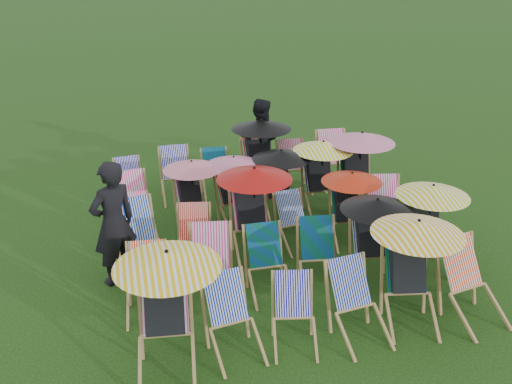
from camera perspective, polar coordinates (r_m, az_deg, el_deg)
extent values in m
plane|color=black|center=(9.14, 1.64, -5.93)|extent=(100.00, 100.00, 0.00)
cube|color=#E52D96|center=(6.78, -9.11, -10.96)|extent=(0.57, 0.45, 0.63)
cube|color=black|center=(6.73, -9.11, -11.23)|extent=(0.49, 0.51, 0.66)
sphere|color=tan|center=(6.64, -9.29, -8.23)|extent=(0.23, 0.23, 0.23)
cylinder|color=black|center=(6.53, -8.70, -9.33)|extent=(0.03, 0.03, 0.77)
cone|color=yellow|center=(6.35, -8.90, -6.66)|extent=(1.21, 1.21, 0.19)
cube|color=#0720A2|center=(6.96, -3.05, -10.46)|extent=(0.52, 0.41, 0.56)
cube|color=#0A068F|center=(7.11, 3.69, -10.14)|extent=(0.48, 0.39, 0.51)
cube|color=#06178B|center=(7.28, 9.34, -8.89)|extent=(0.53, 0.42, 0.57)
cube|color=#0A6E24|center=(7.68, 14.74, -7.22)|extent=(0.57, 0.47, 0.61)
cube|color=black|center=(7.64, 14.85, -7.43)|extent=(0.50, 0.51, 0.63)
sphere|color=tan|center=(7.56, 14.88, -4.86)|extent=(0.22, 0.22, 0.22)
cylinder|color=black|center=(7.49, 15.63, -5.73)|extent=(0.03, 0.03, 0.74)
cone|color=#EDAE0C|center=(7.33, 15.92, -3.42)|extent=(1.17, 1.17, 0.18)
cube|color=red|center=(7.96, 19.78, -6.61)|extent=(0.58, 0.47, 0.62)
cube|color=red|center=(7.78, -10.88, -7.02)|extent=(0.49, 0.38, 0.54)
cube|color=#CE2982|center=(7.94, -4.56, -5.41)|extent=(0.56, 0.45, 0.60)
cube|color=#095F24|center=(8.04, 0.80, -5.32)|extent=(0.47, 0.35, 0.56)
cube|color=#095F1F|center=(8.25, 6.09, -4.59)|extent=(0.52, 0.41, 0.56)
cube|color=#0824A8|center=(8.45, 11.19, -4.40)|extent=(0.49, 0.38, 0.54)
cube|color=black|center=(8.42, 11.29, -4.55)|extent=(0.42, 0.43, 0.57)
sphere|color=tan|center=(8.36, 11.25, -2.45)|extent=(0.20, 0.20, 0.20)
cylinder|color=black|center=(8.29, 11.88, -3.12)|extent=(0.03, 0.03, 0.66)
cone|color=black|center=(8.16, 12.05, -1.22)|extent=(1.04, 1.04, 0.16)
cube|color=#0826AA|center=(8.99, 16.29, -3.00)|extent=(0.52, 0.41, 0.56)
cube|color=black|center=(8.95, 16.40, -3.15)|extent=(0.45, 0.46, 0.59)
sphere|color=tan|center=(8.90, 16.40, -1.09)|extent=(0.21, 0.21, 0.21)
cylinder|color=black|center=(8.83, 17.03, -1.73)|extent=(0.03, 0.03, 0.69)
cone|color=yellow|center=(8.70, 17.28, 0.13)|extent=(1.08, 1.08, 0.17)
cube|color=#0830A7|center=(8.76, -12.03, -2.76)|extent=(0.58, 0.47, 0.62)
cube|color=red|center=(8.81, -6.25, -2.96)|extent=(0.50, 0.40, 0.53)
cube|color=#F8318A|center=(8.98, -0.69, -1.62)|extent=(0.52, 0.39, 0.61)
cube|color=black|center=(8.93, -0.62, -1.77)|extent=(0.44, 0.45, 0.64)
sphere|color=tan|center=(8.89, -0.77, 0.46)|extent=(0.22, 0.22, 0.22)
cylinder|color=black|center=(8.79, -0.16, -0.19)|extent=(0.03, 0.03, 0.74)
cone|color=#A30C09|center=(8.66, -0.17, 1.86)|extent=(1.17, 1.17, 0.18)
cube|color=navy|center=(9.26, 3.43, -1.58)|extent=(0.47, 0.38, 0.51)
cube|color=#0A6C26|center=(9.47, 8.93, -1.28)|extent=(0.46, 0.36, 0.51)
cube|color=black|center=(9.43, 8.99, -1.39)|extent=(0.40, 0.41, 0.53)
sphere|color=tan|center=(9.39, 8.96, 0.38)|extent=(0.19, 0.19, 0.19)
cylinder|color=black|center=(9.32, 9.46, -0.16)|extent=(0.03, 0.03, 0.62)
cone|color=#B9230A|center=(9.21, 9.58, 1.45)|extent=(0.98, 0.98, 0.15)
cube|color=#CC287C|center=(9.75, 12.60, -0.19)|extent=(0.56, 0.46, 0.59)
cube|color=#F8318A|center=(9.90, -12.46, 0.23)|extent=(0.54, 0.42, 0.60)
cube|color=#F0309A|center=(9.89, -6.74, -0.01)|extent=(0.45, 0.35, 0.51)
cube|color=black|center=(9.85, -6.68, -0.11)|extent=(0.39, 0.40, 0.53)
sphere|color=tan|center=(9.82, -6.88, 1.57)|extent=(0.19, 0.19, 0.19)
cylinder|color=black|center=(9.74, -6.39, 1.11)|extent=(0.03, 0.03, 0.62)
cone|color=#D76E80|center=(9.63, -6.47, 2.66)|extent=(0.97, 0.97, 0.15)
cube|color=red|center=(10.01, -2.66, 0.43)|extent=(0.48, 0.39, 0.51)
cube|color=black|center=(9.97, -2.57, 0.34)|extent=(0.42, 0.43, 0.53)
sphere|color=tan|center=(9.94, -2.80, 2.00)|extent=(0.19, 0.19, 0.19)
cylinder|color=black|center=(9.87, -2.23, 1.57)|extent=(0.03, 0.03, 0.62)
cone|color=#CC688E|center=(9.76, -2.25, 3.11)|extent=(0.98, 0.98, 0.15)
cube|color=red|center=(10.18, 2.06, 1.03)|extent=(0.45, 0.33, 0.53)
cube|color=black|center=(10.14, 2.13, 0.93)|extent=(0.38, 0.39, 0.56)
sphere|color=tan|center=(10.11, 2.01, 2.66)|extent=(0.20, 0.20, 0.20)
cylinder|color=black|center=(10.03, 2.52, 2.17)|extent=(0.03, 0.03, 0.65)
cone|color=black|center=(9.92, 2.55, 3.77)|extent=(1.02, 1.02, 0.16)
cube|color=#07199A|center=(10.47, 6.15, 1.76)|extent=(0.49, 0.37, 0.56)
cube|color=black|center=(10.43, 6.23, 1.66)|extent=(0.41, 0.43, 0.59)
sphere|color=tan|center=(10.40, 6.14, 3.44)|extent=(0.21, 0.21, 0.21)
cylinder|color=black|center=(10.32, 6.67, 2.94)|extent=(0.03, 0.03, 0.69)
cone|color=yellow|center=(10.21, 6.75, 4.59)|extent=(1.08, 1.08, 0.17)
cube|color=#0A6B41|center=(10.66, 9.84, 2.32)|extent=(0.58, 0.47, 0.62)
cube|color=black|center=(10.62, 9.90, 2.21)|extent=(0.50, 0.52, 0.65)
sphere|color=tan|center=(10.60, 9.90, 4.14)|extent=(0.23, 0.23, 0.23)
cylinder|color=black|center=(10.49, 10.41, 3.58)|extent=(0.03, 0.03, 0.76)
cone|color=#D46C95|center=(10.38, 10.55, 5.38)|extent=(1.19, 1.19, 0.18)
cube|color=#1008AA|center=(11.00, -12.69, 2.05)|extent=(0.45, 0.35, 0.50)
cube|color=#0B0793|center=(11.06, -8.15, 3.01)|extent=(0.49, 0.36, 0.58)
cube|color=#0A7348|center=(11.12, -4.16, 2.98)|extent=(0.46, 0.35, 0.53)
cube|color=red|center=(11.32, 0.07, 3.89)|extent=(0.53, 0.40, 0.60)
cube|color=black|center=(11.27, 0.15, 3.80)|extent=(0.44, 0.46, 0.63)
sphere|color=tan|center=(11.26, -0.01, 5.57)|extent=(0.22, 0.22, 0.22)
cylinder|color=black|center=(11.16, 0.52, 5.11)|extent=(0.03, 0.03, 0.74)
cone|color=black|center=(11.06, 0.53, 6.77)|extent=(1.16, 1.16, 0.18)
cube|color=#CD295A|center=(11.41, 3.54, 3.76)|extent=(0.48, 0.36, 0.56)
cube|color=#E82E85|center=(11.72, 7.60, 4.56)|extent=(0.56, 0.43, 0.64)
imported|color=black|center=(8.19, -14.06, -3.08)|extent=(0.81, 0.71, 1.85)
imported|color=black|center=(11.45, 0.38, 5.14)|extent=(1.05, 0.98, 1.73)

